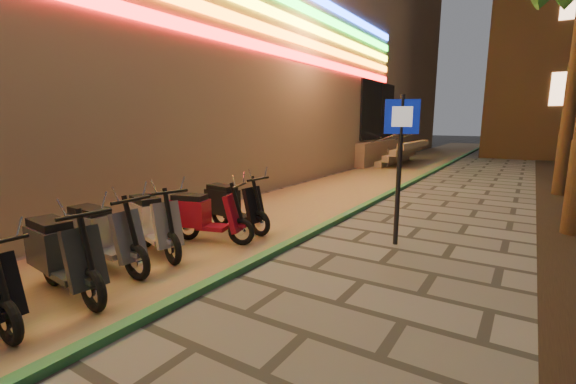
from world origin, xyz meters
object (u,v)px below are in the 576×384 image
Objects in this scene: pedestrian_sign at (400,150)px; scooter_9 at (231,205)px; scooter_5 at (61,254)px; scooter_6 at (101,235)px; scooter_7 at (152,222)px; scooter_8 at (202,216)px.

pedestrian_sign is 3.63m from scooter_9.
scooter_5 reaches higher than scooter_6.
pedestrian_sign reaches higher than scooter_9.
scooter_7 is 1.05× the size of scooter_8.
scooter_5 is 1.04× the size of scooter_7.
scooter_8 is (0.34, 1.85, -0.03)m from scooter_6.
scooter_7 is 1.01× the size of scooter_9.
scooter_9 is at bearing 79.96° from scooter_8.
scooter_7 is 0.96m from scooter_8.
scooter_6 is 2.81m from scooter_9.
scooter_6 is 1.06× the size of scooter_8.
pedestrian_sign is 1.64× the size of scooter_8.
scooter_8 is (-0.01, 2.65, -0.04)m from scooter_5.
pedestrian_sign is at bearing 60.51° from scooter_5.
scooter_7 reaches higher than scooter_8.
scooter_6 is at bearing 119.66° from scooter_5.
scooter_8 is at bearing 79.90° from scooter_6.
scooter_5 is 1.08× the size of scooter_8.
scooter_7 is (0.01, 0.95, -0.00)m from scooter_6.
scooter_5 reaches higher than scooter_8.
scooter_5 is 1.78m from scooter_7.
scooter_5 is at bearing -105.66° from scooter_8.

